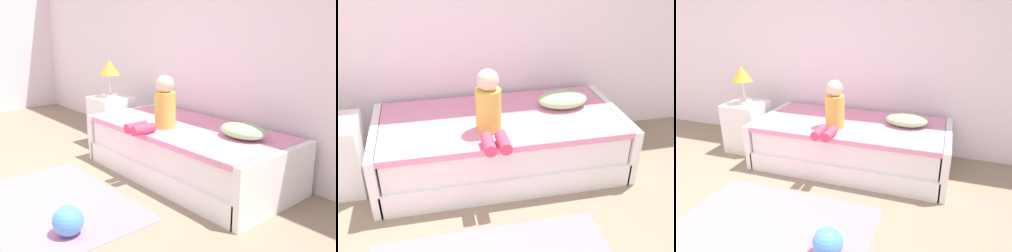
# 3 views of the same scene
# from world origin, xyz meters

# --- Properties ---
(wall_rear) EXTENTS (7.20, 0.10, 2.90)m
(wall_rear) POSITION_xyz_m (0.00, 2.60, 1.45)
(wall_rear) COLOR white
(wall_rear) RESTS_ON ground
(bed) EXTENTS (2.11, 1.00, 0.50)m
(bed) POSITION_xyz_m (0.64, 2.00, 0.25)
(bed) COLOR white
(bed) RESTS_ON ground
(nightstand) EXTENTS (0.44, 0.44, 0.60)m
(nightstand) POSITION_xyz_m (-0.71, 1.99, 0.30)
(nightstand) COLOR white
(nightstand) RESTS_ON ground
(table_lamp) EXTENTS (0.24, 0.24, 0.45)m
(table_lamp) POSITION_xyz_m (-0.71, 1.99, 0.94)
(table_lamp) COLOR silver
(table_lamp) RESTS_ON nightstand
(child_figure) EXTENTS (0.20, 0.51, 0.50)m
(child_figure) POSITION_xyz_m (0.52, 1.77, 0.70)
(child_figure) COLOR gold
(child_figure) RESTS_ON bed
(pillow) EXTENTS (0.44, 0.30, 0.13)m
(pillow) POSITION_xyz_m (1.23, 2.10, 0.56)
(pillow) COLOR #99CC8C
(pillow) RESTS_ON bed
(toy_ball) EXTENTS (0.23, 0.23, 0.23)m
(toy_ball) POSITION_xyz_m (0.91, 0.59, 0.11)
(toy_ball) COLOR #4C99E5
(toy_ball) RESTS_ON ground
(area_rug) EXTENTS (1.60, 1.10, 0.01)m
(area_rug) POSITION_xyz_m (0.38, 0.70, 0.00)
(area_rug) COLOR pink
(area_rug) RESTS_ON ground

